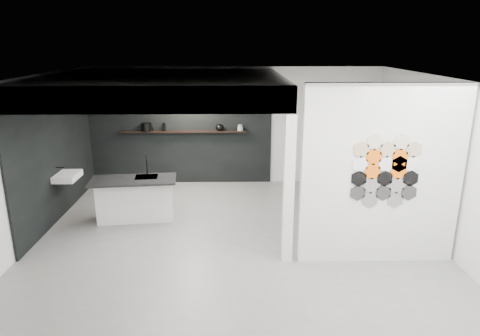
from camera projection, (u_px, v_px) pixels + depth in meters
name	position (u px, v px, depth m)	size (l,w,h in m)	color
floor	(235.00, 233.00, 7.81)	(7.00, 6.00, 0.01)	slate
partition_panel	(381.00, 176.00, 6.49)	(2.45, 0.15, 2.80)	silver
bay_clad_back	(180.00, 136.00, 10.30)	(4.40, 0.04, 2.35)	black
bay_clad_left	(58.00, 157.00, 8.37)	(0.04, 4.00, 2.35)	black
bulkhead	(165.00, 86.00, 8.02)	(4.40, 4.00, 0.40)	silver
corner_column	(289.00, 190.00, 6.53)	(0.16, 0.16, 2.35)	silver
fascia_beam	(145.00, 100.00, 6.18)	(4.40, 0.16, 0.40)	silver
wall_basin	(67.00, 176.00, 8.28)	(0.40, 0.60, 0.12)	silver
display_shelf	(184.00, 132.00, 10.16)	(3.00, 0.15, 0.04)	black
kitchen_island	(135.00, 198.00, 8.30)	(1.67, 0.87, 1.29)	silver
stockpot	(146.00, 127.00, 10.11)	(0.23, 0.23, 0.19)	black
kettle	(220.00, 127.00, 10.15)	(0.19, 0.19, 0.16)	black
glass_bowl	(240.00, 129.00, 10.16)	(0.14, 0.14, 0.10)	gray
glass_vase	(240.00, 128.00, 10.16)	(0.10, 0.10, 0.14)	gray
bottle_dark	(164.00, 127.00, 10.12)	(0.07, 0.07, 0.18)	black
utensil_cup	(152.00, 129.00, 10.13)	(0.07, 0.07, 0.09)	black
hex_tile_cluster	(386.00, 171.00, 6.37)	(1.04, 0.02, 1.16)	#2D2D2D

